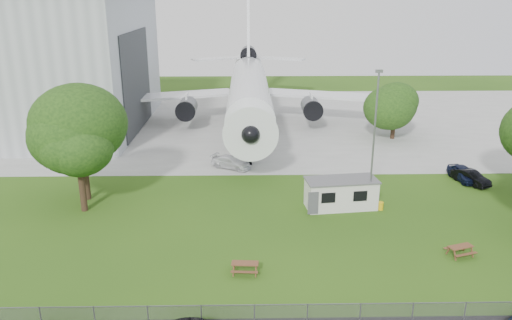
{
  "coord_description": "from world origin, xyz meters",
  "views": [
    {
      "loc": [
        -2.38,
        -33.43,
        17.89
      ],
      "look_at": [
        -1.57,
        8.0,
        4.0
      ],
      "focal_mm": 35.0,
      "sensor_mm": 36.0,
      "label": 1
    }
  ],
  "objects_px": {
    "airliner": "(249,88)",
    "site_cabin": "(341,193)",
    "picnic_east": "(459,256)",
    "picnic_west": "(245,273)"
  },
  "relations": [
    {
      "from": "airliner",
      "to": "picnic_west",
      "type": "distance_m",
      "value": 40.19
    },
    {
      "from": "airliner",
      "to": "site_cabin",
      "type": "bearing_deg",
      "value": -74.95
    },
    {
      "from": "airliner",
      "to": "picnic_west",
      "type": "xyz_separation_m",
      "value": [
        -0.55,
        -39.84,
        -5.27
      ]
    },
    {
      "from": "airliner",
      "to": "picnic_east",
      "type": "height_order",
      "value": "airliner"
    },
    {
      "from": "picnic_west",
      "to": "picnic_east",
      "type": "xyz_separation_m",
      "value": [
        15.41,
        2.02,
        0.0
      ]
    },
    {
      "from": "site_cabin",
      "to": "picnic_east",
      "type": "bearing_deg",
      "value": -51.01
    },
    {
      "from": "site_cabin",
      "to": "picnic_east",
      "type": "xyz_separation_m",
      "value": [
        7.03,
        -8.69,
        -1.31
      ]
    },
    {
      "from": "picnic_west",
      "to": "airliner",
      "type": "bearing_deg",
      "value": 93.31
    },
    {
      "from": "picnic_west",
      "to": "site_cabin",
      "type": "bearing_deg",
      "value": 56.06
    },
    {
      "from": "airliner",
      "to": "site_cabin",
      "type": "xyz_separation_m",
      "value": [
        7.83,
        -29.13,
        -3.96
      ]
    }
  ]
}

